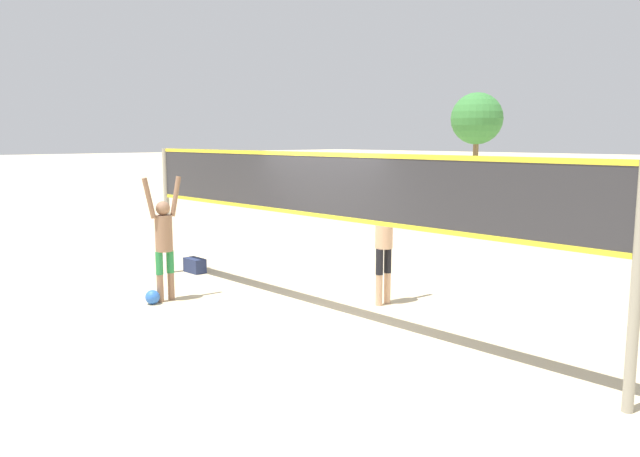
{
  "coord_description": "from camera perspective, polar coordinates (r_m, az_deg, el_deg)",
  "views": [
    {
      "loc": [
        6.54,
        -6.17,
        2.66
      ],
      "look_at": [
        0.0,
        0.0,
        1.35
      ],
      "focal_mm": 35.0,
      "sensor_mm": 36.0,
      "label": 1
    }
  ],
  "objects": [
    {
      "name": "ground_plane",
      "position": [
        9.38,
        0.0,
        -8.22
      ],
      "size": [
        200.0,
        200.0,
        0.0
      ],
      "primitive_type": "plane",
      "color": "beige"
    },
    {
      "name": "volleyball_net",
      "position": [
        9.03,
        0.0,
        2.9
      ],
      "size": [
        8.91,
        0.11,
        2.46
      ],
      "color": "gray",
      "rests_on": "ground_plane"
    },
    {
      "name": "player_spiker",
      "position": [
        10.45,
        -14.09,
        -0.73
      ],
      "size": [
        0.28,
        0.69,
        2.05
      ],
      "rotation": [
        0.0,
        0.0,
        1.57
      ],
      "color": "#8C664C",
      "rests_on": "ground_plane"
    },
    {
      "name": "player_blocker",
      "position": [
        9.95,
        5.88,
        -0.21
      ],
      "size": [
        0.28,
        0.72,
        2.27
      ],
      "rotation": [
        0.0,
        0.0,
        -1.57
      ],
      "color": "tan",
      "rests_on": "ground_plane"
    },
    {
      "name": "volleyball",
      "position": [
        10.48,
        -15.07,
        -6.07
      ],
      "size": [
        0.23,
        0.23,
        0.23
      ],
      "color": "blue",
      "rests_on": "ground_plane"
    },
    {
      "name": "gear_bag",
      "position": [
        12.71,
        -11.38,
        -3.32
      ],
      "size": [
        0.48,
        0.25,
        0.29
      ],
      "color": "navy",
      "rests_on": "ground_plane"
    },
    {
      "name": "parked_car_near",
      "position": [
        33.99,
        17.91,
        4.5
      ],
      "size": [
        4.66,
        2.1,
        1.48
      ],
      "rotation": [
        0.0,
        0.0,
        -0.06
      ],
      "color": "silver",
      "rests_on": "ground_plane"
    },
    {
      "name": "tree_left_cluster",
      "position": [
        42.18,
        14.14,
        9.69
      ],
      "size": [
        3.34,
        3.34,
        5.59
      ],
      "color": "brown",
      "rests_on": "ground_plane"
    }
  ]
}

